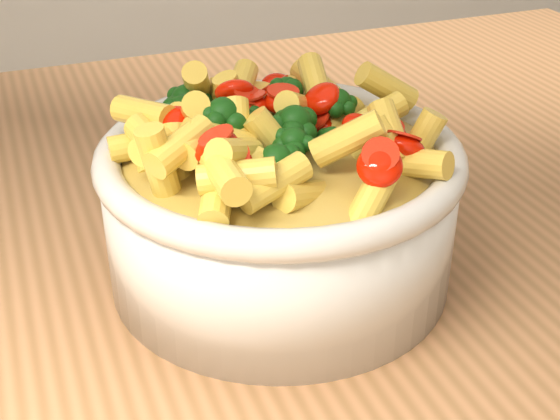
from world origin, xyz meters
name	(u,v)px	position (x,y,z in m)	size (l,w,h in m)	color
table	(207,351)	(0.00, 0.00, 0.80)	(1.20, 0.80, 0.90)	#AC7449
serving_bowl	(280,208)	(0.04, -0.06, 0.95)	(0.22, 0.22, 0.10)	silver
pasta_salad	(280,120)	(0.04, -0.06, 1.01)	(0.18, 0.18, 0.04)	#F4C14D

